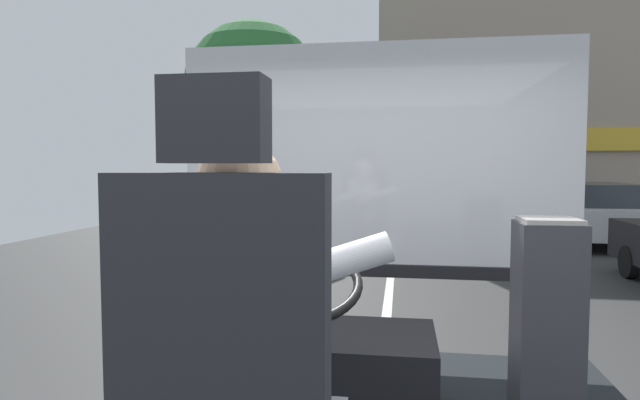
{
  "coord_description": "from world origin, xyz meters",
  "views": [
    {
      "loc": [
        0.17,
        -1.76,
        1.82
      ],
      "look_at": [
        -0.3,
        1.27,
        1.62
      ],
      "focal_mm": 29.83,
      "sensor_mm": 36.0,
      "label": 1
    }
  ],
  "objects_px": {
    "steering_console": "(316,370)",
    "parked_car_silver": "(590,212)",
    "parked_car_charcoal": "(534,201)",
    "fare_box": "(546,325)",
    "bus_driver": "(246,324)",
    "parked_car_red": "(512,194)"
  },
  "relations": [
    {
      "from": "parked_car_silver",
      "to": "parked_car_charcoal",
      "type": "height_order",
      "value": "parked_car_silver"
    },
    {
      "from": "parked_car_silver",
      "to": "parked_car_red",
      "type": "relative_size",
      "value": 1.1
    },
    {
      "from": "steering_console",
      "to": "parked_car_silver",
      "type": "height_order",
      "value": "steering_console"
    },
    {
      "from": "fare_box",
      "to": "parked_car_silver",
      "type": "distance_m",
      "value": 11.64
    },
    {
      "from": "parked_car_red",
      "to": "bus_driver",
      "type": "bearing_deg",
      "value": -102.75
    },
    {
      "from": "fare_box",
      "to": "steering_console",
      "type": "bearing_deg",
      "value": -178.5
    },
    {
      "from": "fare_box",
      "to": "parked_car_silver",
      "type": "height_order",
      "value": "fare_box"
    },
    {
      "from": "parked_car_silver",
      "to": "parked_car_charcoal",
      "type": "bearing_deg",
      "value": 88.86
    },
    {
      "from": "parked_car_silver",
      "to": "steering_console",
      "type": "bearing_deg",
      "value": -113.67
    },
    {
      "from": "fare_box",
      "to": "parked_car_charcoal",
      "type": "xyz_separation_m",
      "value": [
        3.93,
        16.97,
        -0.5
      ]
    },
    {
      "from": "bus_driver",
      "to": "steering_console",
      "type": "xyz_separation_m",
      "value": [
        0.0,
        1.11,
        -0.55
      ]
    },
    {
      "from": "parked_car_silver",
      "to": "parked_car_red",
      "type": "height_order",
      "value": "parked_car_silver"
    },
    {
      "from": "steering_console",
      "to": "parked_car_silver",
      "type": "distance_m",
      "value": 12.04
    },
    {
      "from": "bus_driver",
      "to": "parked_car_charcoal",
      "type": "bearing_deg",
      "value": 74.71
    },
    {
      "from": "steering_console",
      "to": "parked_car_silver",
      "type": "bearing_deg",
      "value": 66.33
    },
    {
      "from": "parked_car_silver",
      "to": "parked_car_charcoal",
      "type": "distance_m",
      "value": 5.98
    },
    {
      "from": "bus_driver",
      "to": "parked_car_silver",
      "type": "xyz_separation_m",
      "value": [
        4.83,
        12.13,
        -0.69
      ]
    },
    {
      "from": "parked_car_silver",
      "to": "bus_driver",
      "type": "bearing_deg",
      "value": -111.71
    },
    {
      "from": "parked_car_silver",
      "to": "parked_car_charcoal",
      "type": "relative_size",
      "value": 0.97
    },
    {
      "from": "parked_car_charcoal",
      "to": "parked_car_red",
      "type": "bearing_deg",
      "value": 87.6
    },
    {
      "from": "fare_box",
      "to": "parked_car_red",
      "type": "height_order",
      "value": "fare_box"
    },
    {
      "from": "bus_driver",
      "to": "steering_console",
      "type": "bearing_deg",
      "value": 90.0
    }
  ]
}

